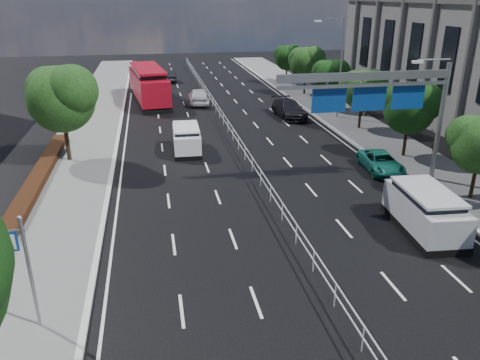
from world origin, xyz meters
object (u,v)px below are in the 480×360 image
object	(u,v)px
overhead_gantry	(383,93)
toilet_sign	(12,256)
pedestrian_a	(435,143)
pedestrian_b	(364,106)
silver_minivan	(425,211)
near_car_silver	(198,96)
near_car_dark	(170,76)
white_minivan	(186,139)
parked_car_teal	(381,162)
parked_car_dark	(289,109)
red_bus	(148,84)

from	to	relation	value
overhead_gantry	toilet_sign	bearing A→B (deg)	-150.40
toilet_sign	pedestrian_a	bearing A→B (deg)	30.32
pedestrian_a	pedestrian_b	bearing A→B (deg)	-114.72
silver_minivan	pedestrian_b	size ratio (longest dim) A/B	3.08
near_car_silver	near_car_dark	world-z (taller)	near_car_silver
white_minivan	parked_car_teal	size ratio (longest dim) A/B	1.02
near_car_silver	near_car_dark	xyz separation A→B (m)	(-2.25, 14.31, -0.17)
near_car_silver	near_car_dark	distance (m)	14.49
silver_minivan	parked_car_dark	distance (m)	23.13
parked_car_teal	pedestrian_a	world-z (taller)	pedestrian_a
silver_minivan	pedestrian_b	distance (m)	23.01
parked_car_teal	pedestrian_a	size ratio (longest dim) A/B	2.67
silver_minivan	parked_car_teal	size ratio (longest dim) A/B	1.21
overhead_gantry	parked_car_teal	xyz separation A→B (m)	(1.56, 2.13, -5.00)
parked_car_dark	pedestrian_a	size ratio (longest dim) A/B	3.27
red_bus	silver_minivan	size ratio (longest dim) A/B	2.35
near_car_silver	parked_car_dark	distance (m)	10.60
overhead_gantry	red_bus	distance (m)	29.93
pedestrian_a	near_car_dark	bearing A→B (deg)	-88.58
silver_minivan	parked_car_teal	world-z (taller)	silver_minivan
parked_car_dark	pedestrian_a	distance (m)	14.70
toilet_sign	near_car_dark	size ratio (longest dim) A/B	1.07
white_minivan	pedestrian_a	world-z (taller)	white_minivan
toilet_sign	overhead_gantry	size ratio (longest dim) A/B	0.42
parked_car_teal	pedestrian_b	world-z (taller)	pedestrian_b
overhead_gantry	pedestrian_b	xyz separation A→B (m)	(6.66, 16.00, -4.60)
overhead_gantry	silver_minivan	world-z (taller)	overhead_gantry
parked_car_dark	pedestrian_b	world-z (taller)	pedestrian_b
pedestrian_a	near_car_silver	bearing A→B (deg)	-78.70
parked_car_teal	parked_car_dark	distance (m)	15.14
parked_car_teal	parked_car_dark	size ratio (longest dim) A/B	0.82
toilet_sign	overhead_gantry	xyz separation A→B (m)	(17.69, 10.05, 2.66)
red_bus	parked_car_dark	xyz separation A→B (m)	(12.83, -9.49, -1.13)
parked_car_dark	overhead_gantry	bearing A→B (deg)	-92.10
near_car_dark	red_bus	bearing A→B (deg)	74.15
near_car_dark	near_car_silver	bearing A→B (deg)	96.20
overhead_gantry	pedestrian_b	size ratio (longest dim) A/B	5.92
near_car_silver	silver_minivan	xyz separation A→B (m)	(7.78, -30.33, 0.22)
toilet_sign	silver_minivan	world-z (taller)	toilet_sign
near_car_dark	pedestrian_b	bearing A→B (deg)	123.98
near_car_dark	pedestrian_b	xyz separation A→B (m)	(16.93, -22.69, 0.34)
toilet_sign	red_bus	distance (m)	37.02
near_car_silver	parked_car_teal	size ratio (longest dim) A/B	1.11
toilet_sign	silver_minivan	size ratio (longest dim) A/B	0.82
red_bus	pedestrian_a	xyz separation A→B (m)	(19.73, -22.48, -0.94)
silver_minivan	parked_car_teal	xyz separation A→B (m)	(1.80, 8.09, -0.45)
pedestrian_b	red_bus	bearing A→B (deg)	-0.37
overhead_gantry	parked_car_teal	bearing A→B (deg)	53.84
parked_car_teal	pedestrian_b	bearing A→B (deg)	74.81
near_car_silver	parked_car_teal	bearing A→B (deg)	114.56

